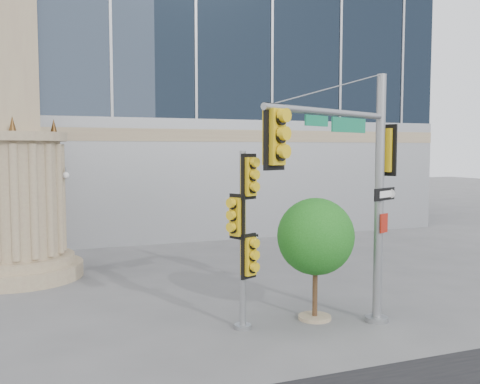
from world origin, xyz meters
name	(u,v)px	position (x,y,z in m)	size (l,w,h in m)	color
ground	(283,341)	(0.00, 0.00, 0.00)	(120.00, 120.00, 0.00)	#545456
monument	(14,120)	(-6.00, 9.00, 5.52)	(4.40, 4.40, 16.60)	gray
main_signal_pole	(355,172)	(1.88, -0.04, 3.98)	(4.65, 2.46, 6.42)	slate
secondary_signal_pole	(244,226)	(-0.57, 1.07, 2.63)	(0.84, 0.61, 4.48)	slate
street_tree	(317,240)	(1.54, 1.22, 2.14)	(2.08, 2.03, 3.24)	gray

